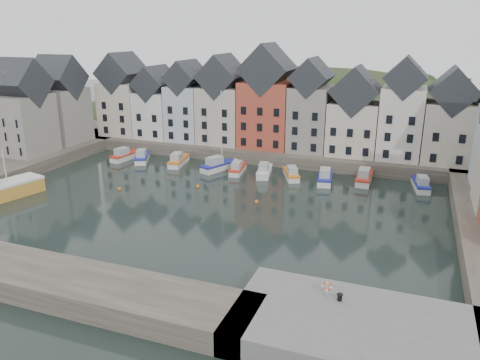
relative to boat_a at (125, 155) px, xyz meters
The scene contains 19 objects.
ground 28.49m from the boat_a, 37.46° to the right, with size 260.00×260.00×0.00m, color black.
far_quay 25.92m from the boat_a, 29.28° to the left, with size 90.00×16.00×2.00m, color #443B34.
near_quay 58.16m from the boat_a, 39.92° to the right, with size 18.00×10.00×2.00m, color #60605E.
hillside 48.55m from the boat_a, 59.67° to the left, with size 153.60×70.40×64.00m.
far_terrace 29.10m from the boat_a, 22.47° to the left, with size 72.37×8.16×17.78m.
left_terrace 16.14m from the boat_a, 164.08° to the right, with size 7.65×17.00×15.69m.
mooring_buoys 22.14m from the boat_a, 32.79° to the right, with size 20.50×5.50×0.50m.
boat_a is the anchor object (origin of this frame).
boat_b 3.44m from the boat_a, ahead, with size 4.42×6.59×2.44m.
boat_c 10.41m from the boat_a, ahead, with size 3.06×6.66×2.46m.
boat_d 17.93m from the boat_a, ahead, with size 4.56×7.08×12.99m.
boat_e 21.42m from the boat_a, ahead, with size 2.65×6.04×2.24m.
boat_f 25.84m from the boat_a, ahead, with size 3.10×6.47×2.39m.
boat_g 30.17m from the boat_a, ahead, with size 4.03×6.02×2.23m.
boat_h 35.38m from the boat_a, ahead, with size 2.92×6.73×2.50m.
boat_i 40.92m from the boat_a, ahead, with size 2.13×6.71×2.57m.
boat_j 48.89m from the boat_a, ahead, with size 2.87×6.28×2.32m.
mooring_bollard 55.67m from the boat_a, 39.27° to the right, with size 0.48×0.48×0.56m.
life_ring_post 54.73m from the boat_a, 39.77° to the right, with size 0.80×0.17×1.30m.
Camera 1 is at (24.33, -49.90, 21.84)m, focal length 35.00 mm.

